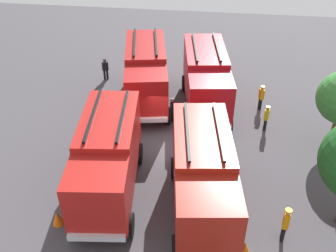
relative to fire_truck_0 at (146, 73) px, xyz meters
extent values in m
plane|color=#423F44|center=(4.66, 2.03, -2.15)|extent=(46.57, 46.57, 0.00)
cube|color=maroon|center=(2.41, 0.45, -0.05)|extent=(2.62, 2.86, 2.60)
cube|color=#8C9EAD|center=(3.44, 0.64, 0.26)|extent=(0.47, 2.10, 1.46)
cube|color=maroon|center=(-1.03, -0.19, 0.10)|extent=(5.18, 3.34, 2.90)
cube|color=black|center=(-1.16, 0.48, 1.67)|extent=(4.27, 0.91, 0.12)
cube|color=black|center=(-0.91, -0.87, 1.67)|extent=(4.27, 0.91, 0.12)
cube|color=silver|center=(3.59, 0.67, -1.20)|extent=(0.63, 2.37, 0.28)
cylinder|color=black|center=(2.38, 1.67, -1.60)|extent=(1.15, 0.55, 1.10)
cylinder|color=black|center=(2.82, -0.69, -1.60)|extent=(1.15, 0.55, 1.10)
cylinder|color=black|center=(-2.43, 0.77, -1.60)|extent=(1.15, 0.55, 1.10)
cylinder|color=black|center=(-1.99, -1.59, -1.60)|extent=(1.15, 0.55, 1.10)
cube|color=#AA1B17|center=(10.98, -0.03, -0.05)|extent=(2.46, 2.72, 2.60)
cube|color=#8C9EAD|center=(12.03, 0.08, 0.26)|extent=(0.31, 2.12, 1.46)
cube|color=#AA1B17|center=(7.50, -0.41, 0.10)|extent=(5.04, 3.00, 2.90)
cube|color=black|center=(7.43, 0.27, 1.67)|extent=(4.31, 0.59, 0.12)
cube|color=black|center=(7.58, -1.09, 1.67)|extent=(4.31, 0.59, 0.12)
cube|color=silver|center=(12.18, 0.10, -1.20)|extent=(0.46, 2.38, 0.28)
cylinder|color=black|center=(11.05, 1.18, -1.60)|extent=(1.13, 0.47, 1.10)
cylinder|color=black|center=(11.31, -1.20, -1.60)|extent=(1.13, 0.47, 1.10)
cylinder|color=black|center=(6.18, 0.65, -1.60)|extent=(1.13, 0.47, 1.10)
cylinder|color=black|center=(6.44, -1.73, -1.60)|extent=(1.13, 0.47, 1.10)
cube|color=#A5121A|center=(2.67, 4.20, -0.05)|extent=(2.53, 2.78, 2.60)
cube|color=#8C9EAD|center=(3.71, 4.35, 0.26)|extent=(0.38, 2.12, 1.46)
cube|color=#A5121A|center=(-0.80, 3.71, 0.10)|extent=(5.10, 3.15, 2.90)
cube|color=black|center=(-0.89, 4.39, 1.67)|extent=(4.29, 0.73, 0.12)
cube|color=black|center=(-0.70, 3.03, 1.67)|extent=(4.29, 0.73, 0.12)
cube|color=silver|center=(3.86, 4.37, -1.20)|extent=(0.53, 2.38, 0.28)
cylinder|color=black|center=(2.70, 5.42, -1.60)|extent=(1.14, 0.50, 1.10)
cylinder|color=black|center=(3.03, 3.04, -1.60)|extent=(1.14, 0.50, 1.10)
cylinder|color=black|center=(-2.15, 4.73, -1.60)|extent=(1.14, 0.50, 1.10)
cylinder|color=black|center=(-1.82, 2.35, -1.60)|extent=(1.14, 0.50, 1.10)
cube|color=#9D1E13|center=(11.62, 4.49, -0.05)|extent=(2.51, 2.77, 2.60)
cube|color=#8C9EAD|center=(12.66, 4.63, 0.26)|extent=(0.36, 2.12, 1.46)
cube|color=#9D1E13|center=(8.15, 4.03, 0.10)|extent=(5.09, 3.11, 2.90)
cube|color=black|center=(8.06, 4.71, 1.67)|extent=(4.30, 0.69, 0.12)
cube|color=black|center=(8.24, 3.35, 1.67)|extent=(4.30, 0.69, 0.12)
cylinder|color=black|center=(11.66, 5.70, -1.60)|extent=(1.14, 0.49, 1.10)
cylinder|color=black|center=(11.97, 3.32, -1.60)|extent=(1.14, 0.49, 1.10)
cylinder|color=black|center=(6.80, 5.06, -1.60)|extent=(1.14, 0.49, 1.10)
cylinder|color=black|center=(7.11, 2.68, -1.60)|extent=(1.14, 0.49, 1.10)
cylinder|color=black|center=(2.20, 1.96, -1.78)|extent=(0.16, 0.16, 0.75)
cylinder|color=black|center=(1.99, 1.94, -1.78)|extent=(0.16, 0.16, 0.75)
cube|color=black|center=(2.10, 1.95, -1.08)|extent=(0.44, 0.28, 0.65)
sphere|color=beige|center=(2.10, 1.95, -0.65)|extent=(0.21, 0.21, 0.21)
cylinder|color=black|center=(2.10, 1.95, -0.57)|extent=(0.26, 0.26, 0.06)
cylinder|color=black|center=(-0.13, 7.42, -1.77)|extent=(0.16, 0.16, 0.77)
cylinder|color=black|center=(0.08, 7.47, -1.77)|extent=(0.16, 0.16, 0.77)
cube|color=orange|center=(-0.03, 7.45, -1.04)|extent=(0.46, 0.33, 0.67)
sphere|color=tan|center=(-0.03, 7.45, -0.60)|extent=(0.22, 0.22, 0.22)
cylinder|color=orange|center=(-0.03, 7.45, -0.51)|extent=(0.27, 0.27, 0.07)
cylinder|color=black|center=(10.59, 7.74, -1.73)|extent=(0.16, 0.16, 0.84)
cylinder|color=black|center=(10.38, 7.77, -1.73)|extent=(0.16, 0.16, 0.84)
cube|color=orange|center=(10.48, 7.75, -0.95)|extent=(0.45, 0.30, 0.73)
sphere|color=tan|center=(10.48, 7.75, -0.46)|extent=(0.24, 0.24, 0.24)
cylinder|color=orange|center=(10.48, 7.75, -0.37)|extent=(0.30, 0.30, 0.07)
cylinder|color=black|center=(2.36, 7.58, -1.78)|extent=(0.16, 0.16, 0.74)
cylinder|color=black|center=(2.16, 7.64, -1.78)|extent=(0.16, 0.16, 0.74)
cube|color=gold|center=(2.26, 7.61, -1.09)|extent=(0.47, 0.36, 0.64)
sphere|color=brown|center=(2.26, 7.61, -0.66)|extent=(0.21, 0.21, 0.21)
cylinder|color=gold|center=(2.26, 7.61, -0.58)|extent=(0.26, 0.26, 0.06)
cylinder|color=black|center=(-2.73, -3.45, -1.78)|extent=(0.16, 0.16, 0.74)
cylinder|color=black|center=(-2.61, -3.62, -1.78)|extent=(0.16, 0.16, 0.74)
cube|color=black|center=(-2.67, -3.53, -1.09)|extent=(0.44, 0.48, 0.64)
sphere|color=brown|center=(-2.67, -3.53, -0.67)|extent=(0.21, 0.21, 0.21)
cylinder|color=black|center=(-2.67, -3.53, -0.59)|extent=(0.26, 0.26, 0.06)
cylinder|color=brown|center=(3.18, 11.29, -1.25)|extent=(0.36, 0.36, 1.82)
cone|color=#F2600C|center=(11.36, 6.12, -1.84)|extent=(0.44, 0.44, 0.63)
cone|color=#F2600C|center=(10.91, -2.13, -1.79)|extent=(0.52, 0.52, 0.74)
cone|color=#F2600C|center=(-0.08, -1.90, -1.79)|extent=(0.50, 0.50, 0.72)
camera|label=1|loc=(21.85, 4.28, 11.50)|focal=41.28mm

